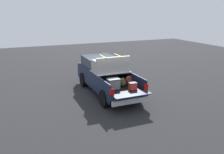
% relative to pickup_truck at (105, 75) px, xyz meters
% --- Properties ---
extents(ground_plane, '(40.00, 40.00, 0.00)m').
position_rel_pickup_truck_xyz_m(ground_plane, '(-0.37, -0.00, -0.97)').
color(ground_plane, '#262628').
extents(pickup_truck, '(6.05, 2.06, 2.23)m').
position_rel_pickup_truck_xyz_m(pickup_truck, '(0.00, 0.00, 0.00)').
color(pickup_truck, '#162138').
rests_on(pickup_truck, ground_plane).
extents(trash_can, '(0.60, 0.60, 0.98)m').
position_rel_pickup_truck_xyz_m(trash_can, '(3.39, -2.44, -0.48)').
color(trash_can, '#3F4C66').
rests_on(trash_can, ground_plane).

